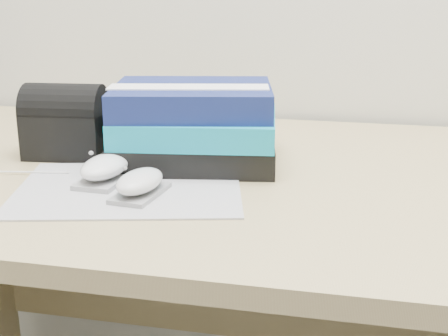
% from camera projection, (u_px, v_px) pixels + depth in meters
% --- Properties ---
extents(desk, '(1.60, 0.80, 0.73)m').
position_uv_depth(desk, '(286.00, 283.00, 1.15)').
color(desk, tan).
rests_on(desk, ground).
extents(mousepad, '(0.39, 0.33, 0.00)m').
position_uv_depth(mousepad, '(129.00, 188.00, 0.95)').
color(mousepad, gray).
rests_on(mousepad, desk).
extents(mouse_rear, '(0.07, 0.12, 0.05)m').
position_uv_depth(mouse_rear, '(105.00, 168.00, 0.97)').
color(mouse_rear, '#9B9B9D').
rests_on(mouse_rear, mousepad).
extents(mouse_front, '(0.07, 0.11, 0.04)m').
position_uv_depth(mouse_front, '(140.00, 183.00, 0.90)').
color(mouse_front, gray).
rests_on(mouse_front, mousepad).
extents(usb_cable, '(0.22, 0.04, 0.00)m').
position_uv_depth(usb_cable, '(3.00, 172.00, 1.01)').
color(usb_cable, white).
rests_on(usb_cable, mousepad).
extents(book_stack, '(0.31, 0.26, 0.14)m').
position_uv_depth(book_stack, '(194.00, 125.00, 1.06)').
color(book_stack, black).
rests_on(book_stack, desk).
extents(pouch, '(0.15, 0.11, 0.13)m').
position_uv_depth(pouch, '(66.00, 121.00, 1.10)').
color(pouch, black).
rests_on(pouch, desk).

